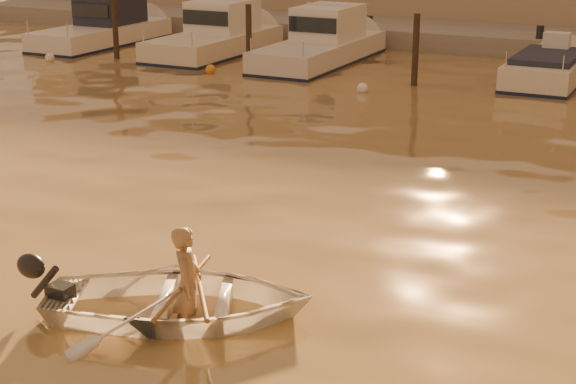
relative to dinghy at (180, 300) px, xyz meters
The scene contains 18 objects.
ground_plane 2.44m from the dinghy, 142.42° to the left, with size 160.00×160.00×0.00m, color brown.
dinghy is the anchor object (origin of this frame).
person 0.24m from the dinghy, 24.33° to the left, with size 0.54×0.36×1.49m, color #98714C.
outboard_motor 1.50m from the dinghy, 155.67° to the right, with size 0.90×0.40×0.70m, color black, non-canonical shape.
oar_port 0.32m from the dinghy, 24.33° to the left, with size 0.06×0.06×2.10m, color brown.
oar_starboard 0.20m from the dinghy, 24.33° to the left, with size 0.06×0.06×2.10m, color brown.
moored_boat_0 22.86m from the dinghy, 130.12° to the left, with size 2.10×6.74×1.75m, color white, non-canonical shape.
moored_boat_1 20.13m from the dinghy, 119.71° to the left, with size 2.25×6.69×1.75m, color beige, non-canonical shape.
moored_boat_2 18.50m from the dinghy, 109.06° to the left, with size 2.12×7.15×1.75m, color silver, non-canonical shape.
moored_boat_3 17.52m from the dinghy, 86.22° to the left, with size 1.86×5.44×0.95m, color beige, non-canonical shape.
piling_0 19.71m from the dinghy, 129.11° to the left, with size 0.18×0.18×2.20m, color #2D2319.
piling_1 17.00m from the dinghy, 115.91° to the left, with size 0.18×0.18×2.20m, color #2D2319.
piling_2 15.44m from the dinghy, 97.91° to the left, with size 0.18×0.18×2.20m, color #2D2319.
fender_a 19.76m from the dinghy, 135.37° to the left, with size 0.30×0.30×0.30m, color silver.
fender_b 16.62m from the dinghy, 119.89° to the left, with size 0.30×0.30×0.30m, color orange.
fender_c 14.13m from the dinghy, 102.62° to the left, with size 0.30×0.30×0.30m, color white.
fender_d 15.52m from the dinghy, 83.08° to the left, with size 0.30×0.30×0.30m, color #DD561A.
quay 23.06m from the dinghy, 94.78° to the left, with size 52.00×4.00×1.00m, color gray.
Camera 1 is at (7.52, -9.77, 4.88)m, focal length 55.00 mm.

